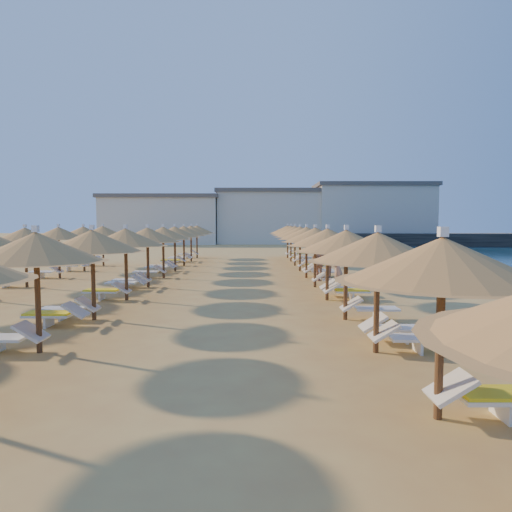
{
  "coord_description": "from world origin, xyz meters",
  "views": [
    {
      "loc": [
        0.49,
        -16.46,
        2.78
      ],
      "look_at": [
        0.53,
        4.0,
        1.3
      ],
      "focal_mm": 32.0,
      "sensor_mm": 36.0,
      "label": 1
    }
  ],
  "objects_px": {
    "parasol_row_west": "(147,236)",
    "beachgoer_a": "(338,269)",
    "parasol_row_east": "(315,236)",
    "beachgoer_c": "(318,263)",
    "jetty": "(476,240)",
    "beachgoer_b": "(326,262)"
  },
  "relations": [
    {
      "from": "parasol_row_west",
      "to": "beachgoer_a",
      "type": "bearing_deg",
      "value": -3.62
    },
    {
      "from": "parasol_row_west",
      "to": "beachgoer_a",
      "type": "relative_size",
      "value": 21.27
    },
    {
      "from": "parasol_row_west",
      "to": "beachgoer_a",
      "type": "height_order",
      "value": "parasol_row_west"
    },
    {
      "from": "beachgoer_a",
      "to": "parasol_row_west",
      "type": "bearing_deg",
      "value": -75.99
    },
    {
      "from": "parasol_row_east",
      "to": "beachgoer_a",
      "type": "distance_m",
      "value": 1.72
    },
    {
      "from": "parasol_row_west",
      "to": "beachgoer_c",
      "type": "height_order",
      "value": "parasol_row_west"
    },
    {
      "from": "parasol_row_west",
      "to": "parasol_row_east",
      "type": "bearing_deg",
      "value": 0.0
    },
    {
      "from": "jetty",
      "to": "parasol_row_east",
      "type": "xyz_separation_m",
      "value": [
        -24.0,
        -35.07,
        1.48
      ]
    },
    {
      "from": "beachgoer_b",
      "to": "beachgoer_a",
      "type": "distance_m",
      "value": 3.28
    },
    {
      "from": "beachgoer_b",
      "to": "beachgoer_c",
      "type": "distance_m",
      "value": 0.63
    },
    {
      "from": "parasol_row_east",
      "to": "beachgoer_c",
      "type": "bearing_deg",
      "value": 78.51
    },
    {
      "from": "beachgoer_b",
      "to": "beachgoer_a",
      "type": "xyz_separation_m",
      "value": [
        -0.02,
        -3.28,
        -0.03
      ]
    },
    {
      "from": "jetty",
      "to": "beachgoer_a",
      "type": "xyz_separation_m",
      "value": [
        -23.1,
        -35.58,
        0.1
      ]
    },
    {
      "from": "parasol_row_east",
      "to": "beachgoer_b",
      "type": "distance_m",
      "value": 3.21
    },
    {
      "from": "parasol_row_east",
      "to": "parasol_row_west",
      "type": "distance_m",
      "value": 7.24
    },
    {
      "from": "beachgoer_a",
      "to": "beachgoer_c",
      "type": "distance_m",
      "value": 2.87
    },
    {
      "from": "parasol_row_east",
      "to": "beachgoer_b",
      "type": "relative_size",
      "value": 20.66
    },
    {
      "from": "jetty",
      "to": "beachgoer_c",
      "type": "bearing_deg",
      "value": -121.4
    },
    {
      "from": "jetty",
      "to": "beachgoer_a",
      "type": "height_order",
      "value": "beachgoer_a"
    },
    {
      "from": "parasol_row_east",
      "to": "beachgoer_a",
      "type": "bearing_deg",
      "value": -29.94
    },
    {
      "from": "jetty",
      "to": "parasol_row_west",
      "type": "bearing_deg",
      "value": -127.4
    },
    {
      "from": "jetty",
      "to": "parasol_row_east",
      "type": "relative_size",
      "value": 0.83
    }
  ]
}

